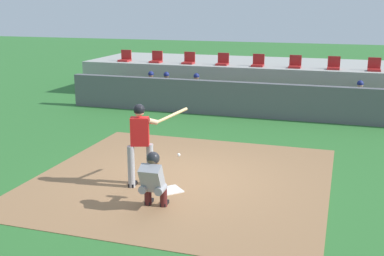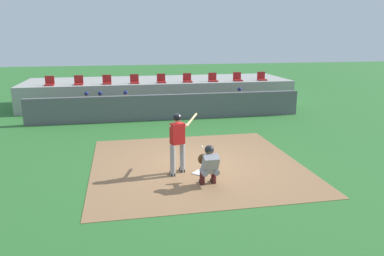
{
  "view_description": "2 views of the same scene",
  "coord_description": "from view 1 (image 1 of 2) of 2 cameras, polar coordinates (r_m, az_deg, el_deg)",
  "views": [
    {
      "loc": [
        3.29,
        -9.68,
        3.81
      ],
      "look_at": [
        0.0,
        0.7,
        1.0
      ],
      "focal_mm": 45.14,
      "sensor_mm": 36.0,
      "label": 1
    },
    {
      "loc": [
        -2.23,
        -10.68,
        3.93
      ],
      "look_at": [
        0.0,
        0.7,
        1.0
      ],
      "focal_mm": 34.58,
      "sensor_mm": 36.0,
      "label": 2
    }
  ],
  "objects": [
    {
      "name": "catcher_crouched",
      "position": [
        9.22,
        -4.59,
        -5.89
      ],
      "size": [
        0.49,
        1.59,
        1.13
      ],
      "color": "gray",
      "rests_on": "ground"
    },
    {
      "name": "dugout_player_0",
      "position": [
        18.71,
        -4.99,
        4.77
      ],
      "size": [
        0.49,
        0.7,
        1.3
      ],
      "color": "#939399",
      "rests_on": "ground"
    },
    {
      "name": "dirt_infield",
      "position": [
        10.91,
        -1.12,
        -5.94
      ],
      "size": [
        6.4,
        6.4,
        0.01
      ],
      "primitive_type": "cube",
      "color": "#936B47",
      "rests_on": "ground"
    },
    {
      "name": "dugout_player_2",
      "position": [
        18.09,
        0.41,
        4.49
      ],
      "size": [
        0.49,
        0.7,
        1.3
      ],
      "color": "#939399",
      "rests_on": "ground"
    },
    {
      "name": "stadium_seat_7",
      "position": [
        19.22,
        20.72,
        6.75
      ],
      "size": [
        0.46,
        0.46,
        0.48
      ],
      "color": "#A51E1E",
      "rests_on": "stands_platform"
    },
    {
      "name": "stadium_seat_6",
      "position": [
        19.2,
        16.39,
        7.08
      ],
      "size": [
        0.46,
        0.46,
        0.48
      ],
      "color": "#A51E1E",
      "rests_on": "stands_platform"
    },
    {
      "name": "stadium_seat_3",
      "position": [
        19.77,
        3.65,
        7.83
      ],
      "size": [
        0.46,
        0.46,
        0.48
      ],
      "color": "#A51E1E",
      "rests_on": "stands_platform"
    },
    {
      "name": "dugout_wall",
      "position": [
        16.82,
        5.99,
        3.39
      ],
      "size": [
        13.0,
        0.3,
        1.2
      ],
      "primitive_type": "cube",
      "color": "#59595E",
      "rests_on": "ground"
    },
    {
      "name": "stands_platform",
      "position": [
        21.07,
        8.46,
        5.83
      ],
      "size": [
        15.0,
        4.4,
        1.4
      ],
      "primitive_type": "cube",
      "color": "#9E9E99",
      "rests_on": "ground"
    },
    {
      "name": "dugout_bench",
      "position": [
        17.85,
        6.62,
        2.79
      ],
      "size": [
        11.8,
        0.44,
        0.45
      ],
      "primitive_type": "cube",
      "color": "olive",
      "rests_on": "ground"
    },
    {
      "name": "dugout_player_1",
      "position": [
        18.48,
        -3.16,
        4.68
      ],
      "size": [
        0.49,
        0.7,
        1.3
      ],
      "color": "#939399",
      "rests_on": "ground"
    },
    {
      "name": "stadium_seat_0",
      "position": [
        21.23,
        -7.89,
        8.18
      ],
      "size": [
        0.46,
        0.46,
        0.48
      ],
      "color": "#A51E1E",
      "rests_on": "stands_platform"
    },
    {
      "name": "home_plate",
      "position": [
        10.2,
        -2.57,
        -7.34
      ],
      "size": [
        0.62,
        0.62,
        0.02
      ],
      "primitive_type": "cube",
      "rotation": [
        0.0,
        0.0,
        0.79
      ],
      "color": "white",
      "rests_on": "dirt_infield"
    },
    {
      "name": "stadium_seat_5",
      "position": [
        19.28,
        12.07,
        7.38
      ],
      "size": [
        0.46,
        0.46,
        0.48
      ],
      "color": "#A51E1E",
      "rests_on": "stands_platform"
    },
    {
      "name": "stadium_seat_2",
      "position": [
        20.16,
        -0.38,
        7.99
      ],
      "size": [
        0.46,
        0.46,
        0.48
      ],
      "color": "#A51E1E",
      "rests_on": "stands_platform"
    },
    {
      "name": "stadium_seat_1",
      "position": [
        20.65,
        -4.23,
        8.11
      ],
      "size": [
        0.46,
        0.46,
        0.48
      ],
      "color": "#A51E1E",
      "rests_on": "stands_platform"
    },
    {
      "name": "ground_plane",
      "position": [
        10.91,
        -1.12,
        -5.97
      ],
      "size": [
        80.0,
        80.0,
        0.0
      ],
      "primitive_type": "plane",
      "color": "#2D6B2D"
    },
    {
      "name": "dugout_player_3",
      "position": [
        17.32,
        19.13,
        3.23
      ],
      "size": [
        0.49,
        0.7,
        1.3
      ],
      "color": "#939399",
      "rests_on": "ground"
    },
    {
      "name": "batter_at_plate",
      "position": [
        10.21,
        -6.01,
        -1.37
      ],
      "size": [
        1.0,
        1.14,
        1.8
      ],
      "color": "#99999E",
      "rests_on": "ground"
    },
    {
      "name": "stadium_seat_4",
      "position": [
        19.47,
        7.81,
        7.63
      ],
      "size": [
        0.46,
        0.46,
        0.48
      ],
      "color": "#A51E1E",
      "rests_on": "stands_platform"
    }
  ]
}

